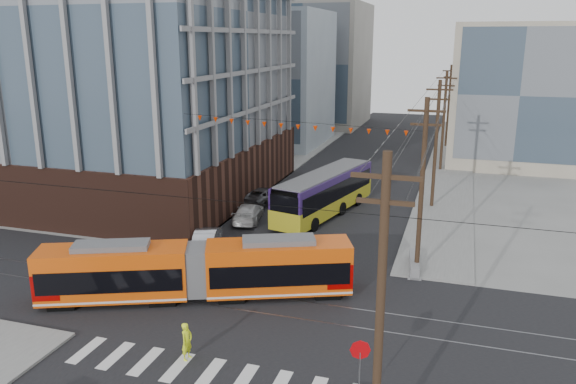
% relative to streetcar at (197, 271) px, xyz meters
% --- Properties ---
extents(ground, '(160.00, 160.00, 0.00)m').
position_rel_streetcar_xyz_m(ground, '(3.04, -3.68, -1.67)').
color(ground, slate).
extents(office_building, '(30.00, 25.00, 28.60)m').
position_rel_streetcar_xyz_m(office_building, '(-18.96, 19.32, 12.63)').
color(office_building, '#381E16').
rests_on(office_building, ground).
extents(bg_bldg_nw_near, '(18.00, 16.00, 18.00)m').
position_rel_streetcar_xyz_m(bg_bldg_nw_near, '(-13.96, 48.32, 7.33)').
color(bg_bldg_nw_near, '#8C99A5').
rests_on(bg_bldg_nw_near, ground).
extents(bg_bldg_ne_near, '(14.00, 14.00, 16.00)m').
position_rel_streetcar_xyz_m(bg_bldg_ne_near, '(19.04, 44.32, 6.33)').
color(bg_bldg_ne_near, gray).
rests_on(bg_bldg_ne_near, ground).
extents(bg_bldg_nw_far, '(16.00, 18.00, 20.00)m').
position_rel_streetcar_xyz_m(bg_bldg_nw_far, '(-10.96, 68.32, 8.33)').
color(bg_bldg_nw_far, gray).
rests_on(bg_bldg_nw_far, ground).
extents(bg_bldg_ne_far, '(16.00, 16.00, 14.00)m').
position_rel_streetcar_xyz_m(bg_bldg_ne_far, '(21.04, 64.32, 5.33)').
color(bg_bldg_ne_far, '#8C99A5').
rests_on(bg_bldg_ne_far, ground).
extents(utility_pole_near, '(0.30, 0.30, 11.00)m').
position_rel_streetcar_xyz_m(utility_pole_near, '(11.54, -9.68, 3.83)').
color(utility_pole_near, black).
rests_on(utility_pole_near, ground).
extents(utility_pole_far, '(0.30, 0.30, 11.00)m').
position_rel_streetcar_xyz_m(utility_pole_far, '(11.54, 52.32, 3.83)').
color(utility_pole_far, black).
rests_on(utility_pole_far, ground).
extents(streetcar, '(16.95, 8.95, 3.34)m').
position_rel_streetcar_xyz_m(streetcar, '(0.00, 0.00, 0.00)').
color(streetcar, '#DB4C0A').
rests_on(streetcar, ground).
extents(city_bus, '(5.81, 13.32, 3.69)m').
position_rel_streetcar_xyz_m(city_bus, '(3.03, 17.62, 0.17)').
color(city_bus, '#2B164F').
rests_on(city_bus, ground).
extents(parked_car_silver, '(2.58, 4.57, 1.43)m').
position_rel_streetcar_xyz_m(parked_car_silver, '(-2.99, 7.52, -0.96)').
color(parked_car_silver, '#A9ACB5').
rests_on(parked_car_silver, ground).
extents(parked_car_white, '(2.90, 5.20, 1.42)m').
position_rel_streetcar_xyz_m(parked_car_white, '(-2.38, 13.91, -0.96)').
color(parked_car_white, '#B3B3B3').
rests_on(parked_car_white, ground).
extents(parked_car_grey, '(3.70, 5.59, 1.43)m').
position_rel_streetcar_xyz_m(parked_car_grey, '(-2.78, 19.16, -0.96)').
color(parked_car_grey, '#444448').
rests_on(parked_car_grey, ground).
extents(pedestrian, '(0.51, 0.71, 1.82)m').
position_rel_streetcar_xyz_m(pedestrian, '(2.37, -5.91, -0.76)').
color(pedestrian, '#E9FF20').
rests_on(pedestrian, ground).
extents(stop_sign, '(1.03, 1.03, 2.71)m').
position_rel_streetcar_xyz_m(stop_sign, '(10.49, -6.89, -0.32)').
color(stop_sign, '#B70208').
rests_on(stop_sign, ground).
extents(jersey_barrier, '(1.23, 3.74, 0.73)m').
position_rel_streetcar_xyz_m(jersey_barrier, '(11.34, 7.93, -1.31)').
color(jersey_barrier, slate).
rests_on(jersey_barrier, ground).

